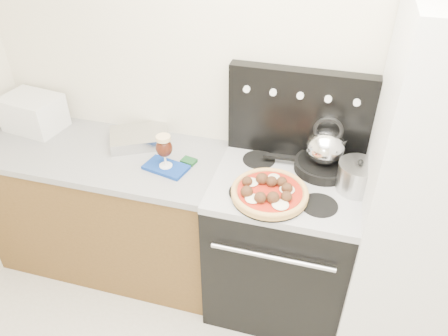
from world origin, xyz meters
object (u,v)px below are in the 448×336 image
(pizza, at_px, (270,191))
(stove_body, at_px, (280,246))
(beer_glass, at_px, (164,151))
(oven_mitt, at_px, (166,167))
(pizza_pan, at_px, (269,196))
(toaster_oven, at_px, (33,113))
(stock_pot, at_px, (357,178))
(tea_kettle, at_px, (326,144))
(base_cabinet, at_px, (111,211))
(fridge, at_px, (433,203))
(skillet, at_px, (322,166))

(pizza, bearing_deg, stove_body, 67.02)
(beer_glass, bearing_deg, oven_mitt, 0.00)
(stove_body, bearing_deg, pizza_pan, -112.98)
(toaster_oven, relative_size, stock_pot, 1.72)
(oven_mitt, xyz_separation_m, stock_pot, (1.00, 0.07, 0.08))
(tea_kettle, bearing_deg, base_cabinet, -165.42)
(beer_glass, height_order, pizza_pan, beer_glass)
(fridge, bearing_deg, oven_mitt, -179.27)
(fridge, height_order, beer_glass, fridge)
(beer_glass, distance_m, pizza_pan, 0.61)
(base_cabinet, relative_size, tea_kettle, 6.49)
(stock_pot, bearing_deg, oven_mitt, -175.94)
(fridge, distance_m, pizza_pan, 0.78)
(base_cabinet, distance_m, pizza, 1.18)
(skillet, bearing_deg, oven_mitt, -166.87)
(base_cabinet, bearing_deg, toaster_oven, 165.26)
(beer_glass, bearing_deg, base_cabinet, 171.47)
(stove_body, distance_m, fridge, 0.87)
(fridge, relative_size, pizza_pan, 5.08)
(base_cabinet, bearing_deg, stove_body, -1.30)
(pizza_pan, distance_m, pizza, 0.03)
(pizza_pan, height_order, tea_kettle, tea_kettle)
(toaster_oven, relative_size, oven_mitt, 1.43)
(toaster_oven, distance_m, tea_kettle, 1.77)
(toaster_oven, relative_size, pizza_pan, 0.90)
(fridge, bearing_deg, skillet, 161.97)
(skillet, bearing_deg, stock_pot, -34.51)
(stove_body, xyz_separation_m, beer_glass, (-0.66, -0.04, 0.58))
(toaster_oven, bearing_deg, pizza_pan, -3.29)
(toaster_oven, xyz_separation_m, tea_kettle, (1.77, -0.01, 0.08))
(base_cabinet, height_order, fridge, fridge)
(fridge, xyz_separation_m, oven_mitt, (-1.36, -0.02, -0.04))
(fridge, bearing_deg, toaster_oven, 175.51)
(fridge, distance_m, oven_mitt, 1.36)
(pizza_pan, distance_m, stock_pot, 0.45)
(beer_glass, height_order, skillet, beer_glass)
(skillet, distance_m, tea_kettle, 0.14)
(stove_body, distance_m, pizza_pan, 0.51)
(stove_body, height_order, toaster_oven, toaster_oven)
(base_cabinet, bearing_deg, fridge, -1.59)
(toaster_oven, xyz_separation_m, pizza, (1.54, -0.31, -0.05))
(beer_glass, distance_m, pizza, 0.60)
(pizza, height_order, stock_pot, stock_pot)
(oven_mitt, bearing_deg, skillet, 13.13)
(base_cabinet, relative_size, skillet, 4.85)
(beer_glass, height_order, stock_pot, beer_glass)
(stove_body, xyz_separation_m, stock_pot, (0.34, 0.03, 0.55))
(oven_mitt, height_order, skillet, skillet)
(skillet, height_order, stock_pot, stock_pot)
(tea_kettle, bearing_deg, stove_body, -128.87)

